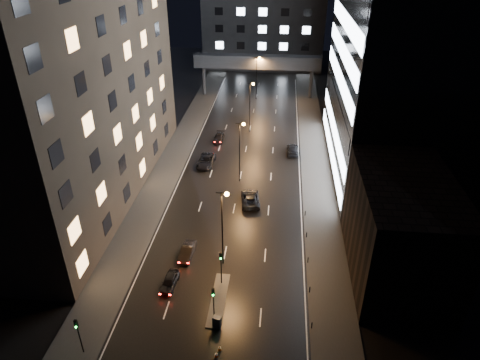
{
  "coord_description": "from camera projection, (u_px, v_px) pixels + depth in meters",
  "views": [
    {
      "loc": [
        5.98,
        -31.45,
        34.54
      ],
      "look_at": [
        0.72,
        21.44,
        4.0
      ],
      "focal_mm": 32.0,
      "sensor_mm": 36.0,
      "label": 1
    }
  ],
  "objects": [
    {
      "name": "sidewalk_right",
      "position": [
        315.0,
        164.0,
        73.95
      ],
      "size": [
        5.0,
        110.0,
        0.15
      ],
      "primitive_type": "cube",
      "color": "#383533",
      "rests_on": "ground"
    },
    {
      "name": "building_far",
      "position": [
        264.0,
        23.0,
        123.19
      ],
      "size": [
        34.0,
        14.0,
        25.0
      ],
      "primitive_type": "cube",
      "color": "#333335",
      "rests_on": "ground"
    },
    {
      "name": "car_toward_b",
      "position": [
        293.0,
        149.0,
        77.54
      ],
      "size": [
        2.12,
        5.09,
        1.47
      ],
      "primitive_type": "imported",
      "rotation": [
        0.0,
        0.0,
        3.15
      ],
      "color": "black",
      "rests_on": "ground"
    },
    {
      "name": "cone_b",
      "position": [
        220.0,
        348.0,
        40.79
      ],
      "size": [
        0.33,
        0.33,
        0.55
      ],
      "primitive_type": "cone",
      "rotation": [
        0.0,
        0.0,
        0.04
      ],
      "color": "#DA5E0B",
      "rests_on": "ground"
    },
    {
      "name": "streetlight_near",
      "position": [
        223.0,
        219.0,
        48.51
      ],
      "size": [
        1.45,
        0.5,
        10.15
      ],
      "color": "black",
      "rests_on": "ground"
    },
    {
      "name": "car_away_a",
      "position": [
        170.0,
        282.0,
        48.12
      ],
      "size": [
        1.76,
        3.85,
        1.28
      ],
      "primitive_type": "imported",
      "rotation": [
        0.0,
        0.0,
        -0.07
      ],
      "color": "black",
      "rests_on": "ground"
    },
    {
      "name": "building_left",
      "position": [
        71.0,
        59.0,
        57.54
      ],
      "size": [
        15.0,
        48.0,
        40.0
      ],
      "primitive_type": "cube",
      "color": "#2D2319",
      "rests_on": "ground"
    },
    {
      "name": "cone_a",
      "position": [
        216.0,
        355.0,
        40.22
      ],
      "size": [
        0.42,
        0.42,
        0.44
      ],
      "primitive_type": "cone",
      "rotation": [
        0.0,
        0.0,
        -0.17
      ],
      "color": "#D5420B",
      "rests_on": "ground"
    },
    {
      "name": "bollard_row",
      "position": [
        309.0,
        275.0,
        49.37
      ],
      "size": [
        0.12,
        25.12,
        0.9
      ],
      "color": "black",
      "rests_on": "ground"
    },
    {
      "name": "median_island",
      "position": [
        219.0,
        299.0,
        46.52
      ],
      "size": [
        1.6,
        8.0,
        0.15
      ],
      "primitive_type": "cube",
      "color": "#383533",
      "rests_on": "ground"
    },
    {
      "name": "streetlight_mid_b",
      "position": [
        251.0,
        101.0,
        83.02
      ],
      "size": [
        1.45,
        0.5,
        10.15
      ],
      "color": "black",
      "rests_on": "ground"
    },
    {
      "name": "sidewalk_left",
      "position": [
        174.0,
        158.0,
        76.09
      ],
      "size": [
        5.0,
        110.0,
        0.15
      ],
      "primitive_type": "cube",
      "color": "#383533",
      "rests_on": "ground"
    },
    {
      "name": "building_right_low",
      "position": [
        400.0,
        228.0,
        47.92
      ],
      "size": [
        10.0,
        18.0,
        12.0
      ],
      "primitive_type": "cube",
      "color": "black",
      "rests_on": "ground"
    },
    {
      "name": "utility_cabinet",
      "position": [
        217.0,
        322.0,
        42.95
      ],
      "size": [
        0.93,
        0.72,
        1.26
      ],
      "primitive_type": "cube",
      "rotation": [
        0.0,
        0.0,
        -0.25
      ],
      "color": "#474649",
      "rests_on": "median_island"
    },
    {
      "name": "car_away_d",
      "position": [
        219.0,
        138.0,
        82.15
      ],
      "size": [
        1.83,
        4.43,
        1.28
      ],
      "primitive_type": "imported",
      "rotation": [
        0.0,
        0.0,
        -0.01
      ],
      "color": "black",
      "rests_on": "ground"
    },
    {
      "name": "car_away_b",
      "position": [
        187.0,
        252.0,
        52.56
      ],
      "size": [
        1.71,
        4.23,
        1.36
      ],
      "primitive_type": "imported",
      "rotation": [
        0.0,
        0.0,
        -0.07
      ],
      "color": "black",
      "rests_on": "ground"
    },
    {
      "name": "ground",
      "position": [
        246.0,
        149.0,
        79.37
      ],
      "size": [
        160.0,
        160.0,
        0.0
      ],
      "primitive_type": "plane",
      "color": "black",
      "rests_on": "ground"
    },
    {
      "name": "car_toward_a",
      "position": [
        250.0,
        198.0,
        63.06
      ],
      "size": [
        3.29,
        5.94,
        1.57
      ],
      "primitive_type": "imported",
      "rotation": [
        0.0,
        0.0,
        3.27
      ],
      "color": "black",
      "rests_on": "ground"
    },
    {
      "name": "traffic_signal_far",
      "position": [
        213.0,
        300.0,
        42.43
      ],
      "size": [
        0.28,
        0.34,
        4.4
      ],
      "color": "black",
      "rests_on": "median_island"
    },
    {
      "name": "traffic_signal_corner",
      "position": [
        78.0,
        332.0,
        39.2
      ],
      "size": [
        0.28,
        0.34,
        4.4
      ],
      "color": "black",
      "rests_on": "ground"
    },
    {
      "name": "streetlight_far",
      "position": [
        257.0,
        72.0,
        100.28
      ],
      "size": [
        1.45,
        0.5,
        10.15
      ],
      "color": "black",
      "rests_on": "ground"
    },
    {
      "name": "streetlight_mid_a",
      "position": [
        241.0,
        145.0,
        65.77
      ],
      "size": [
        1.45,
        0.5,
        10.15
      ],
      "color": "black",
      "rests_on": "ground"
    },
    {
      "name": "traffic_signal_near",
      "position": [
        221.0,
        263.0,
        47.17
      ],
      "size": [
        0.28,
        0.34,
        4.4
      ],
      "color": "black",
      "rests_on": "median_island"
    },
    {
      "name": "skybridge",
      "position": [
        257.0,
        62.0,
        101.1
      ],
      "size": [
        30.0,
        3.0,
        10.0
      ],
      "color": "#333335",
      "rests_on": "ground"
    },
    {
      "name": "building_right_glass",
      "position": [
        415.0,
        30.0,
        62.57
      ],
      "size": [
        20.0,
        36.0,
        45.0
      ],
      "primitive_type": "cube",
      "color": "black",
      "rests_on": "ground"
    },
    {
      "name": "car_away_c",
      "position": [
        206.0,
        161.0,
        73.43
      ],
      "size": [
        2.84,
        5.83,
        1.59
      ],
      "primitive_type": "imported",
      "rotation": [
        0.0,
        0.0,
        -0.03
      ],
      "color": "black",
      "rests_on": "ground"
    }
  ]
}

